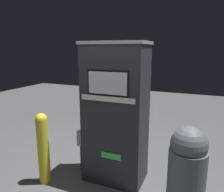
% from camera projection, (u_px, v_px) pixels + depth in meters
% --- Properties ---
extents(ground_plane, '(14.00, 14.00, 0.00)m').
position_uv_depth(ground_plane, '(108.00, 187.00, 2.91)').
color(ground_plane, '#4C4C4F').
extents(gas_pump, '(0.91, 0.56, 1.90)m').
position_uv_depth(gas_pump, '(116.00, 114.00, 2.95)').
color(gas_pump, '#28282D').
rests_on(gas_pump, ground_plane).
extents(safety_bollard, '(0.15, 0.15, 0.99)m').
position_uv_depth(safety_bollard, '(43.00, 147.00, 2.93)').
color(safety_bollard, yellow).
rests_on(safety_bollard, ground_plane).
extents(trash_bin, '(0.41, 0.41, 1.01)m').
position_uv_depth(trash_bin, '(187.00, 170.00, 2.39)').
color(trash_bin, '#51565B').
rests_on(trash_bin, ground_plane).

